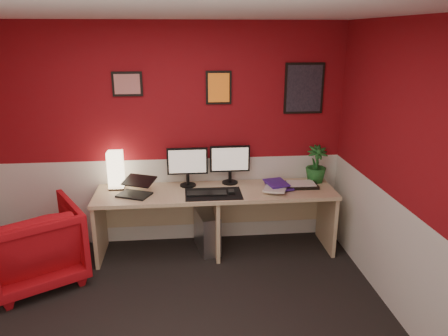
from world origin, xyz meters
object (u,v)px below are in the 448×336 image
(pc_tower, at_px, (207,231))
(armchair, at_px, (33,245))
(shoji_lamp, at_px, (116,171))
(laptop, at_px, (134,186))
(desk, at_px, (216,221))
(monitor_right, at_px, (230,159))
(monitor_left, at_px, (187,161))
(zen_tray, at_px, (301,185))
(potted_plant, at_px, (316,164))

(pc_tower, distance_m, armchair, 1.80)
(shoji_lamp, distance_m, armchair, 1.10)
(laptop, distance_m, pc_tower, 0.99)
(desk, distance_m, monitor_right, 0.72)
(shoji_lamp, xyz_separation_m, armchair, (-0.75, -0.60, -0.54))
(monitor_left, distance_m, pc_tower, 0.83)
(zen_tray, bearing_deg, shoji_lamp, 176.16)
(monitor_left, bearing_deg, zen_tray, -6.43)
(monitor_left, xyz_separation_m, armchair, (-1.53, -0.61, -0.63))
(armchair, bearing_deg, monitor_left, 172.12)
(monitor_right, distance_m, armchair, 2.20)
(desk, height_order, laptop, laptop)
(monitor_left, height_order, armchair, monitor_left)
(monitor_left, xyz_separation_m, pc_tower, (0.20, -0.14, -0.80))
(laptop, bearing_deg, monitor_right, 40.14)
(potted_plant, height_order, pc_tower, potted_plant)
(pc_tower, bearing_deg, monitor_right, 21.58)
(laptop, bearing_deg, pc_tower, 32.51)
(laptop, height_order, potted_plant, potted_plant)
(laptop, relative_size, potted_plant, 0.78)
(laptop, relative_size, monitor_left, 0.57)
(shoji_lamp, distance_m, potted_plant, 2.24)
(laptop, bearing_deg, zen_tray, 27.83)
(zen_tray, xyz_separation_m, pc_tower, (-1.06, 0.00, -0.52))
(zen_tray, distance_m, potted_plant, 0.31)
(desk, xyz_separation_m, monitor_right, (0.18, 0.23, 0.66))
(desk, height_order, armchair, armchair)
(zen_tray, bearing_deg, desk, -177.54)
(potted_plant, bearing_deg, shoji_lamp, -179.98)
(zen_tray, distance_m, pc_tower, 1.18)
(desk, bearing_deg, monitor_right, 51.94)
(shoji_lamp, relative_size, monitor_left, 0.69)
(desk, height_order, monitor_left, monitor_left)
(monitor_right, height_order, armchair, monitor_right)
(shoji_lamp, relative_size, armchair, 0.46)
(pc_tower, height_order, armchair, armchair)
(pc_tower, bearing_deg, desk, -36.36)
(monitor_left, relative_size, monitor_right, 1.00)
(monitor_right, distance_m, potted_plant, 0.99)
(laptop, bearing_deg, potted_plant, 31.35)
(desk, xyz_separation_m, armchair, (-1.83, -0.43, 0.03))
(monitor_left, xyz_separation_m, zen_tray, (1.26, -0.14, -0.28))
(zen_tray, relative_size, pc_tower, 0.78)
(potted_plant, bearing_deg, monitor_left, 179.84)
(shoji_lamp, height_order, monitor_right, monitor_right)
(monitor_right, relative_size, potted_plant, 1.38)
(monitor_right, bearing_deg, shoji_lamp, -177.67)
(laptop, bearing_deg, shoji_lamp, 155.83)
(zen_tray, bearing_deg, pc_tower, 179.81)
(monitor_right, height_order, pc_tower, monitor_right)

